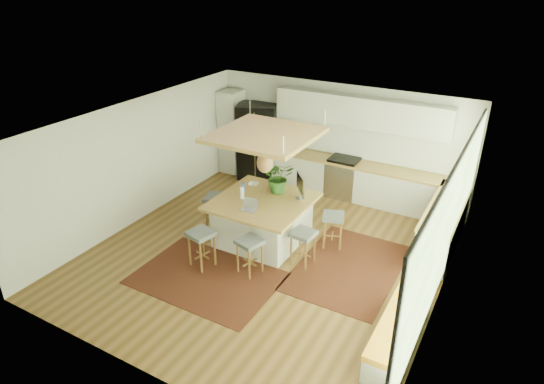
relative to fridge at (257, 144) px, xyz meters
The scene contains 33 objects.
floor 3.95m from the fridge, 55.83° to the right, with size 7.00×7.00×0.00m, color #503616.
ceiling 4.23m from the fridge, 55.83° to the right, with size 7.00×7.00×0.00m, color white.
wall_back 2.22m from the fridge, ahead, with size 6.50×6.50×0.00m, color silver.
wall_front 7.03m from the fridge, 72.09° to the right, with size 6.50×6.50×0.00m, color silver.
wall_left 3.39m from the fridge, 108.95° to the right, with size 7.00×7.00×0.00m, color silver.
wall_right 6.29m from the fridge, 30.45° to the right, with size 7.00×7.00×0.00m, color silver.
window_wall 6.27m from the fridge, 30.59° to the right, with size 0.10×6.20×2.60m, color black, non-canonical shape.
pantry 0.82m from the fridge, behind, with size 0.55×0.60×2.25m, color beige.
back_counter_base 2.75m from the fridge, ahead, with size 4.20×0.60×0.88m, color beige.
back_counter_top 2.71m from the fridge, ahead, with size 4.24×0.64×0.05m, color olive.
backsplash 2.76m from the fridge, ahead, with size 4.20×0.02×0.80m, color white.
upper_cabinets 2.98m from the fridge, ahead, with size 4.20×0.34×0.70m, color beige.
range 2.49m from the fridge, ahead, with size 0.76×0.62×1.00m, color #A5A5AA, non-canonical shape.
right_counter_base 5.25m from the fridge, 13.06° to the right, with size 0.60×2.50×0.88m, color beige.
right_counter_top 5.22m from the fridge, 13.06° to the right, with size 0.64×2.54×0.05m, color olive.
window_bench 6.76m from the fridge, 40.61° to the right, with size 0.52×2.00×0.50m, color beige, non-canonical shape.
ceiling_panel 3.53m from the fridge, 56.24° to the right, with size 1.86×1.86×0.80m, color olive, non-canonical shape.
rug_near 4.82m from the fridge, 70.52° to the right, with size 2.60×1.80×0.01m, color black.
rug_right 4.81m from the fridge, 37.47° to the right, with size 1.80×2.60×0.01m, color black.
fridge is the anchor object (origin of this frame).
island 3.36m from the fridge, 57.17° to the right, with size 1.85×1.85×0.93m, color olive, non-canonical shape.
stool_near_left 4.39m from the fridge, 73.00° to the right, with size 0.44×0.44×0.75m, color #474B4E, non-canonical shape.
stool_near_right 4.52m from the fridge, 60.85° to the right, with size 0.42×0.42×0.71m, color #474B4E, non-canonical shape.
stool_right_front 4.35m from the fridge, 47.53° to the right, with size 0.42×0.42×0.72m, color #474B4E, non-canonical shape.
stool_right_back 3.94m from the fridge, 36.00° to the right, with size 0.42×0.42×0.72m, color #474B4E, non-canonical shape.
stool_left_side 3.00m from the fridge, 76.41° to the right, with size 0.46×0.46×0.78m, color #474B4E, non-canonical shape.
laptop 3.75m from the fridge, 61.52° to the right, with size 0.31×0.32×0.23m, color #A5A5AA, non-canonical shape.
monitor 3.39m from the fridge, 44.08° to the right, with size 0.56×0.20×0.52m, color #A5A5AA, non-canonical shape.
microwave 0.93m from the fridge, ahead, with size 0.56×0.31×0.38m, color #A5A5AA.
island_plant 2.99m from the fridge, 50.36° to the right, with size 0.60×0.67×0.52m, color #1E4C19.
island_bowl 2.62m from the fridge, 60.77° to the right, with size 0.22×0.22×0.05m, color silver.
island_bottle_0 2.98m from the fridge, 65.05° to the right, with size 0.07×0.07×0.19m, color #2F48BC.
island_bottle_1 3.27m from the fridge, 64.51° to the right, with size 0.07×0.07×0.19m, color silver.
Camera 1 is at (3.93, -6.83, 5.19)m, focal length 30.82 mm.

